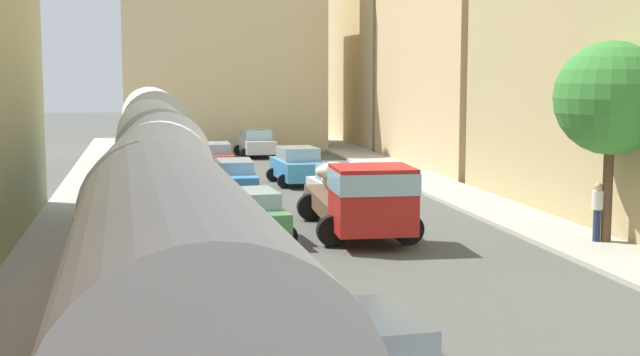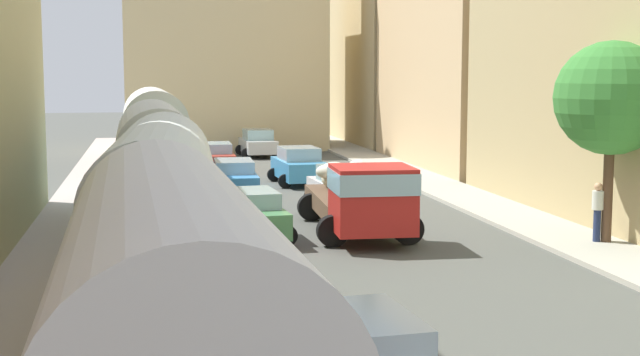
# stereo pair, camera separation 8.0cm
# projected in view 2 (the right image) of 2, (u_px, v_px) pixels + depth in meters

# --- Properties ---
(ground_plane) EXTENTS (154.00, 154.00, 0.00)m
(ground_plane) POSITION_uv_depth(u_px,v_px,m) (291.00, 215.00, 30.63)
(ground_plane) COLOR #4E504A
(sidewalk_left) EXTENTS (2.50, 70.00, 0.14)m
(sidewalk_left) POSITION_uv_depth(u_px,v_px,m) (75.00, 219.00, 29.25)
(sidewalk_left) COLOR #B3A197
(sidewalk_left) RESTS_ON ground
(sidewalk_right) EXTENTS (2.50, 70.00, 0.14)m
(sidewalk_right) POSITION_uv_depth(u_px,v_px,m) (489.00, 206.00, 32.00)
(sidewalk_right) COLOR #AEAA9A
(sidewalk_right) RESTS_ON ground
(building_right_2) EXTENTS (5.38, 14.64, 10.84)m
(building_right_2) POSITION_uv_depth(u_px,v_px,m) (617.00, 57.00, 30.54)
(building_right_2) COLOR tan
(building_right_2) RESTS_ON ground
(building_right_3) EXTENTS (4.99, 14.41, 12.39)m
(building_right_3) POSITION_uv_depth(u_px,v_px,m) (459.00, 46.00, 45.37)
(building_right_3) COLOR tan
(building_right_3) RESTS_ON ground
(building_right_4) EXTENTS (5.58, 13.62, 13.29)m
(building_right_4) POSITION_uv_depth(u_px,v_px,m) (385.00, 45.00, 59.59)
(building_right_4) COLOR tan
(building_right_4) RESTS_ON ground
(distant_church) EXTENTS (12.28, 7.66, 18.84)m
(distant_church) POSITION_uv_depth(u_px,v_px,m) (224.00, 47.00, 55.78)
(distant_church) COLOR #D5BF8B
(distant_church) RESTS_ON ground
(parked_bus_0) EXTENTS (3.45, 8.37, 3.96)m
(parked_bus_0) POSITION_uv_depth(u_px,v_px,m) (172.00, 333.00, 9.52)
(parked_bus_0) COLOR red
(parked_bus_0) RESTS_ON ground
(parked_bus_1) EXTENTS (3.51, 9.61, 3.92)m
(parked_bus_1) POSITION_uv_depth(u_px,v_px,m) (160.00, 207.00, 18.29)
(parked_bus_1) COLOR yellow
(parked_bus_1) RESTS_ON ground
(parked_bus_2) EXTENTS (3.38, 8.12, 3.99)m
(parked_bus_2) POSITION_uv_depth(u_px,v_px,m) (156.00, 162.00, 27.06)
(parked_bus_2) COLOR #379261
(parked_bus_2) RESTS_ON ground
(parked_bus_3) EXTENTS (3.45, 8.18, 4.24)m
(parked_bus_3) POSITION_uv_depth(u_px,v_px,m) (154.00, 136.00, 35.81)
(parked_bus_3) COLOR teal
(parked_bus_3) RESTS_ON ground
(cargo_truck_0) EXTENTS (3.29, 7.51, 2.30)m
(cargo_truck_0) POSITION_uv_depth(u_px,v_px,m) (361.00, 196.00, 26.49)
(cargo_truck_0) COLOR #B3201B
(cargo_truck_0) RESTS_ON ground
(car_0) EXTENTS (2.38, 4.45, 1.56)m
(car_0) POSITION_uv_depth(u_px,v_px,m) (343.00, 188.00, 31.67)
(car_0) COLOR silver
(car_0) RESTS_ON ground
(car_1) EXTENTS (2.49, 3.99, 1.63)m
(car_1) POSITION_uv_depth(u_px,v_px,m) (299.00, 166.00, 38.69)
(car_1) COLOR #3E95D0
(car_1) RESTS_ON ground
(car_2) EXTENTS (2.42, 3.89, 1.59)m
(car_2) POSITION_uv_depth(u_px,v_px,m) (258.00, 143.00, 50.98)
(car_2) COLOR silver
(car_2) RESTS_ON ground
(car_4) EXTENTS (2.29, 3.99, 1.47)m
(car_4) POSITION_uv_depth(u_px,v_px,m) (253.00, 214.00, 26.05)
(car_4) COLOR #4F9255
(car_4) RESTS_ON ground
(car_5) EXTENTS (2.37, 4.40, 1.45)m
(car_5) POSITION_uv_depth(u_px,v_px,m) (234.00, 178.00, 34.95)
(car_5) COLOR #3F8ACD
(car_5) RESTS_ON ground
(car_6) EXTENTS (2.32, 4.23, 1.44)m
(car_6) POSITION_uv_depth(u_px,v_px,m) (216.00, 157.00, 43.26)
(car_6) COLOR #B03125
(car_6) RESTS_ON ground
(pedestrian_0) EXTENTS (0.45, 0.45, 1.83)m
(pedestrian_0) POSITION_uv_depth(u_px,v_px,m) (598.00, 209.00, 25.00)
(pedestrian_0) COLOR navy
(pedestrian_0) RESTS_ON ground
(roadside_tree_2) EXTENTS (3.20, 3.20, 5.81)m
(roadside_tree_2) POSITION_uv_depth(u_px,v_px,m) (611.00, 99.00, 24.62)
(roadside_tree_2) COLOR brown
(roadside_tree_2) RESTS_ON ground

